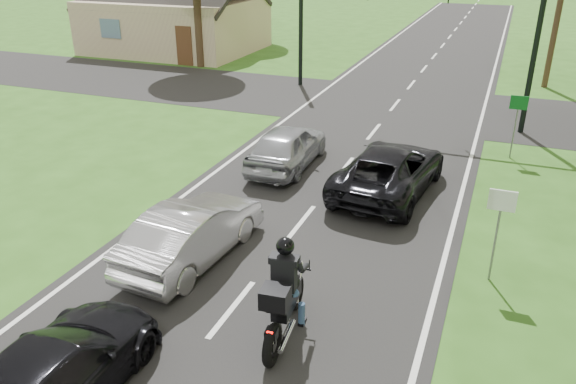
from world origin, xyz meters
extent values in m
plane|color=#2C5718|center=(0.00, 0.00, 0.00)|extent=(140.00, 140.00, 0.00)
cube|color=black|center=(0.00, 10.00, 0.01)|extent=(8.00, 100.00, 0.01)
cube|color=black|center=(0.00, 16.00, 0.01)|extent=(60.00, 7.00, 0.01)
torus|color=black|center=(1.18, 0.52, 0.36)|extent=(0.22, 0.73, 0.72)
torus|color=black|center=(1.34, -1.10, 0.36)|extent=(0.25, 0.79, 0.78)
cube|color=black|center=(1.25, -0.18, 0.68)|extent=(0.40, 1.05, 0.33)
sphere|color=black|center=(1.22, 0.09, 0.88)|extent=(0.37, 0.37, 0.37)
cube|color=black|center=(1.28, -0.56, 0.88)|extent=(0.43, 0.63, 0.11)
cube|color=#FF0C07|center=(1.35, -1.22, 0.71)|extent=(0.11, 0.04, 0.05)
cylinder|color=silver|center=(1.48, -0.76, 0.34)|extent=(0.18, 0.87, 0.10)
cylinder|color=black|center=(1.20, 0.30, 1.07)|extent=(0.67, 0.11, 0.04)
cube|color=black|center=(1.32, -0.89, 1.20)|extent=(0.52, 0.48, 0.35)
cube|color=black|center=(1.26, -0.35, 1.34)|extent=(0.45, 0.28, 0.65)
sphere|color=black|center=(1.26, -0.27, 1.85)|extent=(0.33, 0.33, 0.33)
cylinder|color=navy|center=(0.99, -0.01, 0.25)|extent=(0.14, 0.14, 0.49)
cylinder|color=navy|center=(1.46, 0.03, 0.25)|extent=(0.14, 0.14, 0.49)
imported|color=black|center=(1.68, 6.74, 0.70)|extent=(2.78, 5.15, 1.37)
imported|color=silver|center=(-1.67, 1.41, 0.69)|extent=(1.74, 4.24, 1.37)
imported|color=#A4A6AC|center=(-1.77, 7.50, 0.71)|extent=(1.72, 4.12, 1.39)
imported|color=black|center=(-1.39, -3.34, 0.64)|extent=(2.03, 4.45, 1.26)
cylinder|color=black|center=(5.20, 14.00, 3.00)|extent=(0.20, 0.20, 6.00)
cylinder|color=black|center=(-5.20, 18.00, 3.00)|extent=(0.20, 0.20, 6.00)
cylinder|color=slate|center=(4.70, 3.00, 1.00)|extent=(0.05, 0.05, 2.00)
cube|color=silver|center=(4.70, 2.97, 1.90)|extent=(0.55, 0.04, 0.45)
cylinder|color=slate|center=(4.90, 11.00, 1.00)|extent=(0.05, 0.05, 2.00)
cube|color=#0C591E|center=(4.90, 10.97, 1.90)|extent=(0.55, 0.04, 0.45)
cylinder|color=#332316|center=(-12.00, 20.00, 3.08)|extent=(0.44, 0.44, 6.16)
cube|color=tan|center=(-16.00, 24.00, 1.60)|extent=(10.00, 8.00, 3.20)
camera|label=1|loc=(4.40, -8.16, 6.76)|focal=35.00mm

